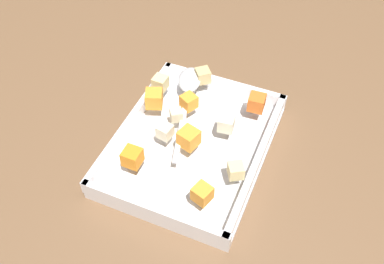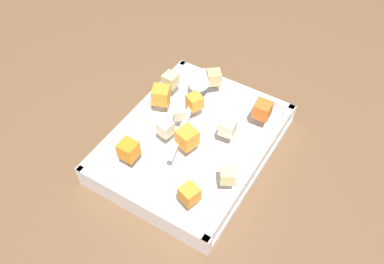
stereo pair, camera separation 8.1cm
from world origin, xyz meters
name	(u,v)px [view 1 (the left image)]	position (x,y,z in m)	size (l,w,h in m)	color
ground_plane	(193,150)	(0.00, 0.00, 0.00)	(4.00, 4.00, 0.00)	brown
baking_dish	(192,146)	(0.00, 0.00, 0.01)	(0.35, 0.27, 0.04)	silver
carrot_chunk_near_spoon	(189,102)	(-0.07, -0.04, 0.06)	(0.03, 0.03, 0.03)	orange
carrot_chunk_far_left	(154,99)	(-0.05, -0.10, 0.06)	(0.03, 0.03, 0.03)	orange
carrot_chunk_center	(257,102)	(-0.12, 0.09, 0.06)	(0.03, 0.03, 0.03)	orange
carrot_chunk_corner_sw	(132,157)	(0.10, -0.07, 0.06)	(0.03, 0.03, 0.03)	orange
carrot_chunk_near_right	(202,194)	(0.12, 0.07, 0.06)	(0.03, 0.03, 0.03)	orange
carrot_chunk_corner_ne	(188,138)	(0.02, 0.00, 0.06)	(0.03, 0.03, 0.03)	orange
potato_chunk_heap_side	(203,76)	(-0.15, -0.04, 0.06)	(0.03, 0.03, 0.03)	tan
potato_chunk_back_center	(226,123)	(-0.04, 0.05, 0.06)	(0.03, 0.03, 0.03)	beige
potato_chunk_under_handle	(160,83)	(-0.10, -0.11, 0.06)	(0.03, 0.03, 0.03)	#E0CC89
potato_chunk_far_right	(165,131)	(0.02, -0.05, 0.06)	(0.03, 0.03, 0.03)	beige
potato_chunk_front_center	(236,170)	(0.05, 0.10, 0.06)	(0.03, 0.03, 0.03)	#E0CC89
potato_chunk_mid_right	(176,115)	(-0.03, -0.05, 0.05)	(0.02, 0.02, 0.02)	beige
serving_spoon	(189,84)	(-0.12, -0.06, 0.05)	(0.25, 0.10, 0.02)	silver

